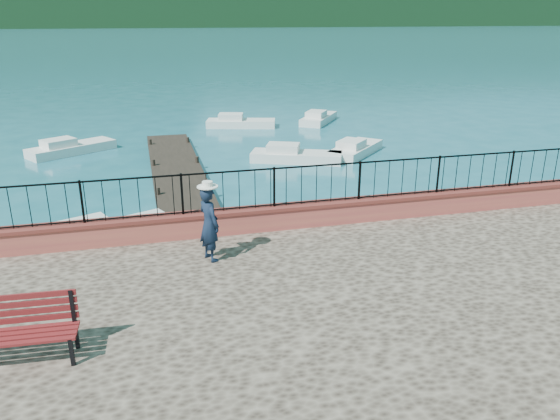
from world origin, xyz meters
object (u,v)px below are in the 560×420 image
person (209,224)px  boat_3 (71,145)px  boat_2 (356,146)px  park_bench (16,344)px  boat_1 (296,153)px  boat_4 (241,120)px  boat_0 (105,229)px  boat_5 (319,116)px

person → boat_3: size_ratio=0.41×
person → boat_2: size_ratio=0.45×
park_bench → boat_2: 19.47m
park_bench → boat_1: park_bench is taller
boat_3 → boat_4: size_ratio=1.02×
boat_0 → boat_4: size_ratio=1.01×
boat_3 → boat_4: (8.93, 4.26, 0.00)m
boat_1 → boat_2: size_ratio=1.10×
park_bench → boat_0: park_bench is taller
person → boat_4: (4.48, 20.34, -1.62)m
boat_4 → boat_2: bearing=-47.8°
park_bench → boat_4: bearing=74.7°
park_bench → person: (3.34, 2.94, 0.51)m
boat_1 → boat_3: same height
person → boat_1: 13.20m
person → boat_3: (-4.44, 16.08, -1.62)m
park_bench → boat_1: bearing=62.9°
boat_0 → boat_1: (7.85, 7.45, 0.00)m
boat_1 → boat_5: bearing=88.6°
boat_1 → boat_2: 3.11m
boat_5 → person: bearing=-169.3°
person → boat_2: 15.19m
person → boat_2: bearing=-57.5°
boat_0 → boat_5: (11.77, 16.10, 0.00)m
boat_1 → boat_5: (3.91, 8.65, 0.00)m
person → park_bench: bearing=107.9°
boat_0 → boat_4: 17.31m
person → boat_3: bearing=-8.0°
boat_3 → boat_1: bearing=-55.3°
park_bench → boat_2: park_bench is taller
boat_0 → boat_2: (10.91, 8.02, 0.00)m
boat_4 → boat_3: bearing=-139.1°
boat_2 → boat_4: same height
boat_1 → boat_4: 8.46m
park_bench → person: size_ratio=1.14×
park_bench → boat_0: bearing=86.5°
boat_4 → boat_5: bearing=18.2°
boat_2 → park_bench: bearing=-172.6°
boat_1 → boat_3: (-9.84, 4.15, 0.00)m
boat_3 → boat_4: bearing=-6.9°
boat_1 → boat_4: (-0.92, 8.41, 0.00)m
boat_0 → boat_4: bearing=42.5°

